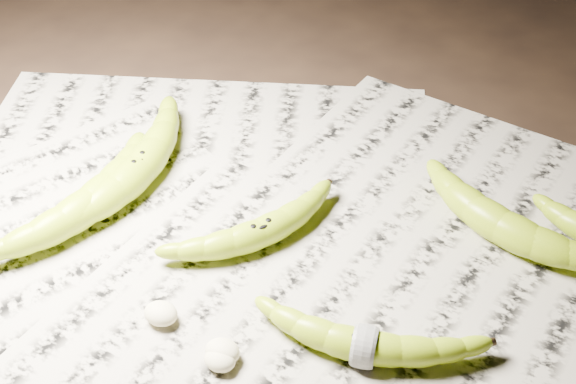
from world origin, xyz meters
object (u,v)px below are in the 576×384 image
at_px(banana_taped, 365,344).
at_px(banana_upper_a, 503,224).
at_px(banana_left_a, 138,168).
at_px(banana_left_b, 89,201).
at_px(banana_center, 260,230).

distance_m(banana_taped, banana_upper_a, 0.22).
height_order(banana_left_a, banana_left_b, banana_left_a).
xyz_separation_m(banana_left_b, banana_upper_a, (0.41, 0.16, -0.00)).
xyz_separation_m(banana_left_a, banana_upper_a, (0.39, 0.09, -0.00)).
distance_m(banana_left_a, banana_center, 0.17).
bearing_deg(banana_upper_a, banana_left_a, -148.81).
height_order(banana_left_b, banana_upper_a, same).
relative_size(banana_left_b, banana_taped, 1.09).
xyz_separation_m(banana_center, banana_taped, (0.15, -0.09, -0.00)).
distance_m(banana_left_b, banana_center, 0.19).
bearing_deg(banana_upper_a, banana_taped, -90.79).
relative_size(banana_center, banana_taped, 0.94).
height_order(banana_center, banana_upper_a, banana_upper_a).
xyz_separation_m(banana_left_a, banana_center, (0.17, -0.03, -0.00)).
height_order(banana_left_b, banana_taped, banana_left_b).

